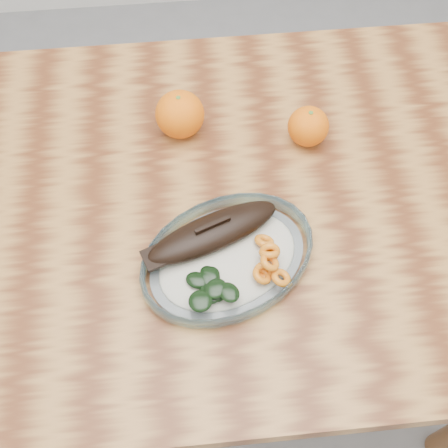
# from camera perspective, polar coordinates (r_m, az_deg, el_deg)

# --- Properties ---
(ground) EXTENTS (3.00, 3.00, 0.00)m
(ground) POSITION_cam_1_polar(r_m,az_deg,el_deg) (1.65, -0.50, -11.78)
(ground) COLOR slate
(ground) RESTS_ON ground
(dining_table) EXTENTS (1.20, 0.80, 0.75)m
(dining_table) POSITION_cam_1_polar(r_m,az_deg,el_deg) (1.05, -0.76, -0.24)
(dining_table) COLOR #5D2E16
(dining_table) RESTS_ON ground
(plated_meal) EXTENTS (0.68, 0.68, 0.08)m
(plated_meal) POSITION_cam_1_polar(r_m,az_deg,el_deg) (0.89, 0.31, -3.28)
(plated_meal) COLOR white
(plated_meal) RESTS_ON dining_table
(orange_left) EXTENTS (0.09, 0.09, 0.09)m
(orange_left) POSITION_cam_1_polar(r_m,az_deg,el_deg) (1.03, -4.51, 11.05)
(orange_left) COLOR #F84605
(orange_left) RESTS_ON dining_table
(orange_right) EXTENTS (0.07, 0.07, 0.07)m
(orange_right) POSITION_cam_1_polar(r_m,az_deg,el_deg) (1.03, 8.56, 9.78)
(orange_right) COLOR #F84605
(orange_right) RESTS_ON dining_table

